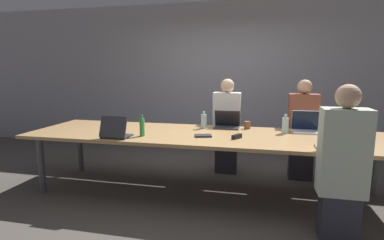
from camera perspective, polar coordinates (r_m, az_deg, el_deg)
name	(u,v)px	position (r m, az deg, el deg)	size (l,w,h in m)	color
ground_plane	(206,193)	(3.93, 2.67, -13.76)	(24.00, 24.00, 0.00)	#4C4742
curtain_wall	(227,78)	(5.77, 6.64, 7.92)	(12.00, 0.06, 2.80)	#9999A3
conference_table	(206,138)	(3.70, 2.76, -3.43)	(4.45, 1.20, 0.77)	tan
laptop_far_center	(227,123)	(4.09, 6.65, -0.53)	(0.34, 0.24, 0.24)	#333338
person_far_center	(227,128)	(4.55, 6.62, -1.48)	(0.40, 0.24, 1.42)	#2D2D38
cup_far_center	(247,125)	(4.07, 10.49, -0.96)	(0.08, 0.08, 0.10)	brown
bottle_far_center	(204,121)	(4.04, 2.25, -0.17)	(0.08, 0.08, 0.23)	#ADD1E0
laptop_near_left	(115,132)	(3.57, -14.43, -2.15)	(0.32, 0.26, 0.25)	#333338
bottle_near_left	(142,127)	(3.60, -9.48, -1.30)	(0.06, 0.06, 0.25)	green
laptop_near_right	(336,143)	(3.27, 25.73, -4.00)	(0.36, 0.22, 0.23)	gray
person_near_right	(342,168)	(2.99, 26.69, -8.13)	(0.40, 0.24, 1.43)	#2D2D38
laptop_far_right	(307,126)	(4.06, 20.99, -1.07)	(0.36, 0.26, 0.27)	silver
person_far_right	(302,132)	(4.52, 20.23, -2.10)	(0.40, 0.24, 1.42)	#2D2D38
cup_far_right	(332,131)	(4.06, 25.16, -1.85)	(0.09, 0.09, 0.08)	red
bottle_far_right	(285,125)	(3.88, 17.35, -0.93)	(0.08, 0.08, 0.24)	#ADD1E0
stapler	(237,136)	(3.47, 8.53, -3.12)	(0.11, 0.15, 0.05)	black
notebook	(203,136)	(3.54, 2.15, -3.00)	(0.22, 0.19, 0.02)	#232328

